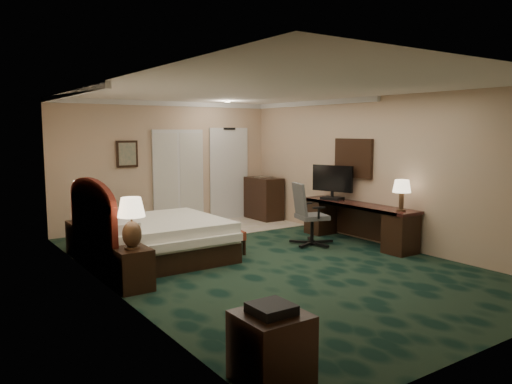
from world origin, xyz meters
TOP-DOWN VIEW (x-y plane):
  - floor at (0.00, 0.00)m, footprint 5.00×7.50m
  - ceiling at (0.00, 0.00)m, footprint 5.00×7.50m
  - wall_back at (0.00, 3.75)m, footprint 5.00×0.00m
  - wall_front at (0.00, -3.75)m, footprint 5.00×0.00m
  - wall_left at (-2.50, 0.00)m, footprint 0.00×7.50m
  - wall_right at (2.50, 0.00)m, footprint 0.00×7.50m
  - crown_molding at (0.00, 0.00)m, footprint 5.00×7.50m
  - tile_patch at (0.90, 2.90)m, footprint 3.20×1.70m
  - headboard at (-2.44, 1.00)m, footprint 0.12×2.00m
  - entry_door at (1.55, 3.72)m, footprint 1.02×0.06m
  - closet_doors at (0.25, 3.71)m, footprint 1.20×0.06m
  - wall_art at (-0.90, 3.71)m, footprint 0.45×0.06m
  - wall_mirror at (2.46, 0.60)m, footprint 0.05×0.95m
  - bed at (-1.38, 1.15)m, footprint 2.04×1.89m
  - nightstand_near at (-2.26, -0.09)m, footprint 0.44×0.51m
  - nightstand_far at (-2.26, 2.22)m, footprint 0.44×0.51m
  - lamp_near at (-2.25, -0.10)m, footprint 0.39×0.39m
  - lamp_far at (-2.24, 2.20)m, footprint 0.41×0.41m
  - bed_bench at (-0.21, 1.13)m, footprint 0.59×1.27m
  - side_table at (-2.20, -3.09)m, footprint 0.55×0.55m
  - desk at (2.21, 0.22)m, footprint 0.55×2.53m
  - tv at (2.21, 0.90)m, footprint 0.33×0.85m
  - desk_lamp at (2.20, -0.79)m, footprint 0.36×0.36m
  - desk_chair at (1.38, 0.53)m, footprint 0.81×0.78m
  - minibar at (2.19, 3.20)m, footprint 0.52×0.93m

SIDE VIEW (x-z plane):
  - floor at x=0.00m, z-range 0.00..0.00m
  - tile_patch at x=0.90m, z-range 0.00..0.01m
  - bed_bench at x=-0.21m, z-range 0.00..0.41m
  - nightstand_near at x=-2.26m, z-range 0.00..0.55m
  - nightstand_far at x=-2.26m, z-range 0.00..0.56m
  - side_table at x=-2.20m, z-range 0.00..0.59m
  - bed at x=-1.38m, z-range 0.00..0.65m
  - desk at x=2.21m, z-range 0.00..0.73m
  - minibar at x=2.19m, z-range 0.00..0.98m
  - desk_chair at x=1.38m, z-range 0.00..1.15m
  - headboard at x=-2.44m, z-range 0.00..1.40m
  - lamp_near at x=-2.25m, z-range 0.55..1.23m
  - lamp_far at x=-2.24m, z-range 0.56..1.25m
  - desk_lamp at x=2.20m, z-range 0.73..1.27m
  - entry_door at x=1.55m, z-range -0.04..2.14m
  - closet_doors at x=0.25m, z-range 0.00..2.10m
  - tv at x=2.21m, z-range 0.73..1.41m
  - wall_back at x=0.00m, z-range 0.00..2.70m
  - wall_front at x=0.00m, z-range 0.00..2.70m
  - wall_left at x=-2.50m, z-range 0.00..2.70m
  - wall_right at x=2.50m, z-range 0.00..2.70m
  - wall_mirror at x=2.46m, z-range 1.18..1.93m
  - wall_art at x=-0.90m, z-range 1.33..1.88m
  - crown_molding at x=0.00m, z-range 2.60..2.70m
  - ceiling at x=0.00m, z-range 2.70..2.70m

